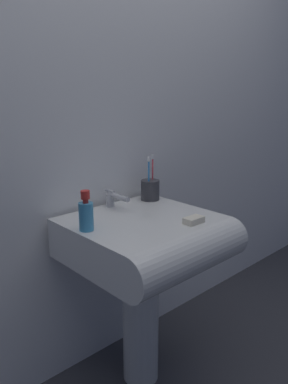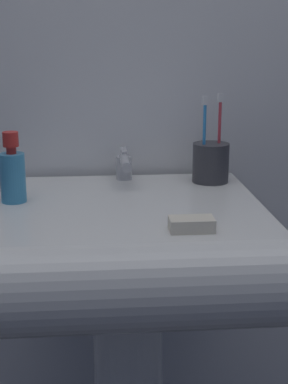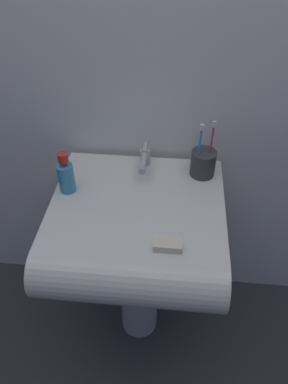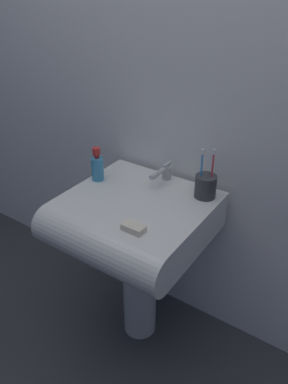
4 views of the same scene
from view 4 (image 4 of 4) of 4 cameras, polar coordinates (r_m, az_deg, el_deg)
name	(u,v)px [view 4 (image 4 of 4)]	position (r m, az deg, el deg)	size (l,w,h in m)	color
ground_plane	(140,326)	(1.96, -0.62, -19.79)	(6.00, 6.00, 0.00)	#38383D
wall_back	(180,65)	(1.52, 5.55, 18.72)	(5.00, 0.05, 2.40)	white
sink_pedestal	(140,283)	(1.75, -0.67, -13.66)	(0.15, 0.15, 0.58)	white
sink_basin	(130,222)	(1.47, -2.08, -4.60)	(0.55, 0.56, 0.16)	white
faucet	(164,172)	(1.57, 3.02, 3.02)	(0.04, 0.15, 0.07)	#B7B7BC
toothbrush_cup	(206,186)	(1.48, 9.36, 0.94)	(0.08, 0.08, 0.21)	#38383D
soap_bottle	(97,167)	(1.59, -7.12, 3.82)	(0.05, 0.05, 0.15)	#3F99CC
bar_soap	(134,228)	(1.29, -1.61, -5.46)	(0.08, 0.05, 0.02)	silver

